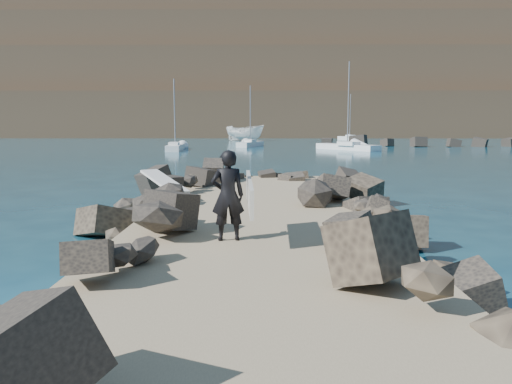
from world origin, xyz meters
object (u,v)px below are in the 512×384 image
Objects in this scene: boat_imported at (245,133)px; surfer_with_board at (231,195)px; surfboard_resting at (164,185)px; sailboat_b at (250,144)px.

boat_imported is 78.56m from surfer_with_board.
boat_imported is 3.10× the size of surfer_with_board.
surfer_with_board reaches higher than surfboard_resting.
sailboat_b is at bearing 90.72° from surfer_with_board.
sailboat_b is (-0.70, 55.51, -1.19)m from surfer_with_board.
surfer_with_board is at bearing -103.04° from surfboard_resting.
boat_imported is (0.38, 72.74, 0.35)m from surfboard_resting.
sailboat_b reaches higher than boat_imported.
surfboard_resting is at bearing 113.30° from surfer_with_board.
boat_imported is 23.09m from sailboat_b.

